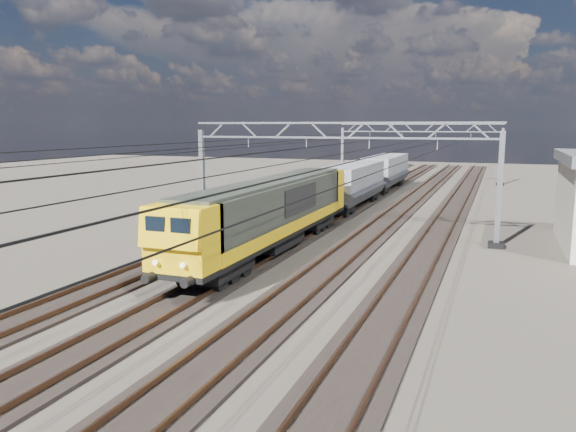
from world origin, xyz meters
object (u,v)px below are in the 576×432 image
(catenary_gantry_mid, at_px, (337,174))
(hopper_wagon_lead, at_px, (353,182))
(hopper_wagon_mid, at_px, (386,170))
(catenary_gantry_far, at_px, (418,150))
(locomotive, at_px, (272,211))

(catenary_gantry_mid, relative_size, hopper_wagon_lead, 1.53)
(hopper_wagon_mid, bearing_deg, catenary_gantry_far, 78.52)
(catenary_gantry_mid, distance_m, locomotive, 6.28)
(catenary_gantry_mid, distance_m, catenary_gantry_far, 36.00)
(catenary_gantry_mid, xyz_separation_m, hopper_wagon_mid, (-2.00, 26.15, -1.67))
(hopper_wagon_mid, bearing_deg, locomotive, -90.00)
(catenary_gantry_far, bearing_deg, catenary_gantry_mid, -90.00)
(catenary_gantry_mid, relative_size, catenary_gantry_far, 1.00)
(hopper_wagon_lead, distance_m, hopper_wagon_mid, 14.20)
(catenary_gantry_far, relative_size, locomotive, 0.94)
(catenary_gantry_far, xyz_separation_m, hopper_wagon_lead, (-2.00, -24.05, -1.67))
(catenary_gantry_far, height_order, hopper_wagon_lead, catenary_gantry_far)
(catenary_gantry_mid, height_order, hopper_wagon_mid, catenary_gantry_mid)
(catenary_gantry_mid, bearing_deg, locomotive, -109.20)
(catenary_gantry_mid, height_order, catenary_gantry_far, same)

